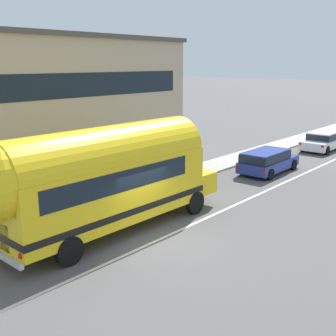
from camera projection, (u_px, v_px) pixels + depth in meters
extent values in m
plane|color=#565454|center=(157.00, 241.00, 15.69)|extent=(300.00, 300.00, 0.00)
cube|color=silver|center=(297.00, 177.00, 24.48)|extent=(0.14, 80.00, 0.01)
cube|color=silver|center=(239.00, 166.00, 26.95)|extent=(0.12, 80.00, 0.01)
cube|color=#ADA89E|center=(207.00, 168.00, 26.13)|extent=(2.09, 90.00, 0.15)
cube|color=black|center=(33.00, 164.00, 19.76)|extent=(0.08, 19.93, 1.20)
cube|color=black|center=(27.00, 88.00, 18.92)|extent=(0.08, 19.93, 1.20)
cube|color=yellow|center=(108.00, 189.00, 16.07)|extent=(2.63, 8.55, 2.30)
cylinder|color=yellow|center=(107.00, 159.00, 15.79)|extent=(2.58, 8.45, 2.45)
cube|color=yellow|center=(189.00, 180.00, 19.78)|extent=(2.28, 1.33, 0.95)
cube|color=black|center=(108.00, 205.00, 16.22)|extent=(2.67, 8.59, 0.24)
cube|color=black|center=(101.00, 175.00, 15.70)|extent=(2.63, 6.75, 0.76)
cube|color=black|center=(0.00, 198.00, 12.86)|extent=(2.00, 0.11, 0.84)
cube|color=black|center=(3.00, 237.00, 13.16)|extent=(0.80, 0.07, 0.90)
cube|color=silver|center=(2.00, 256.00, 13.23)|extent=(2.34, 0.18, 0.20)
sphere|color=red|center=(21.00, 256.00, 12.54)|extent=(0.20, 0.20, 0.20)
cube|color=black|center=(181.00, 154.00, 19.02)|extent=(2.14, 0.13, 0.96)
cube|color=silver|center=(198.00, 180.00, 20.30)|extent=(0.90, 0.11, 0.56)
cylinder|color=black|center=(156.00, 192.00, 19.91)|extent=(0.28, 1.00, 1.00)
cylinder|color=black|center=(195.00, 203.00, 18.40)|extent=(0.28, 1.00, 1.00)
cylinder|color=black|center=(30.00, 232.00, 15.20)|extent=(0.28, 1.00, 1.00)
cylinder|color=black|center=(69.00, 251.00, 13.69)|extent=(0.28, 1.00, 1.00)
cube|color=navy|center=(269.00, 164.00, 25.37)|extent=(1.93, 4.45, 0.60)
cube|color=navy|center=(265.00, 156.00, 24.88)|extent=(1.71, 3.20, 0.55)
cube|color=black|center=(265.00, 156.00, 24.89)|extent=(1.77, 3.24, 0.43)
cube|color=red|center=(237.00, 165.00, 24.19)|extent=(0.20, 0.04, 0.14)
cube|color=red|center=(263.00, 170.00, 23.17)|extent=(0.20, 0.04, 0.14)
cylinder|color=black|center=(267.00, 160.00, 27.10)|extent=(0.21, 0.64, 0.64)
cylinder|color=black|center=(293.00, 165.00, 25.98)|extent=(0.21, 0.64, 0.64)
cylinder|color=black|center=(242.00, 169.00, 24.86)|extent=(0.21, 0.64, 0.64)
cylinder|color=black|center=(270.00, 174.00, 23.73)|extent=(0.21, 0.64, 0.64)
cube|color=white|center=(323.00, 143.00, 31.85)|extent=(1.92, 4.61, 0.60)
cube|color=white|center=(323.00, 136.00, 31.62)|extent=(1.69, 2.25, 0.55)
cube|color=black|center=(323.00, 136.00, 31.63)|extent=(1.75, 2.29, 0.43)
cube|color=red|center=(300.00, 144.00, 30.62)|extent=(0.20, 0.04, 0.14)
cube|color=red|center=(322.00, 147.00, 29.59)|extent=(0.20, 0.04, 0.14)
cylinder|color=black|center=(319.00, 141.00, 33.64)|extent=(0.21, 0.64, 0.64)
cylinder|color=black|center=(303.00, 147.00, 31.29)|extent=(0.21, 0.64, 0.64)
cylinder|color=black|center=(327.00, 151.00, 30.16)|extent=(0.21, 0.64, 0.64)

